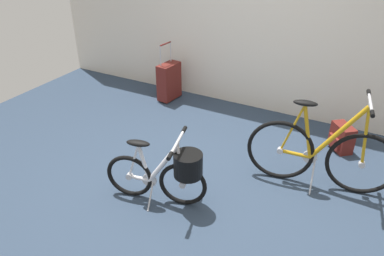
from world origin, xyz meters
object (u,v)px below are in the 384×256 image
object	(u,v)px
rolling_suitcase	(169,81)
folding_bike_foreground	(169,172)
display_bike_left	(320,154)
backpack_on_floor	(341,138)

from	to	relation	value
rolling_suitcase	folding_bike_foreground	bearing A→B (deg)	-58.61
display_bike_left	folding_bike_foreground	bearing A→B (deg)	-141.41
folding_bike_foreground	backpack_on_floor	bearing A→B (deg)	54.02
folding_bike_foreground	backpack_on_floor	size ratio (longest dim) A/B	2.96
folding_bike_foreground	backpack_on_floor	world-z (taller)	folding_bike_foreground
display_bike_left	backpack_on_floor	size ratio (longest dim) A/B	4.36
display_bike_left	rolling_suitcase	xyz separation A→B (m)	(-2.34, 1.04, -0.09)
folding_bike_foreground	rolling_suitcase	world-z (taller)	rolling_suitcase
folding_bike_foreground	rolling_suitcase	distance (m)	2.29
rolling_suitcase	backpack_on_floor	size ratio (longest dim) A/B	2.59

